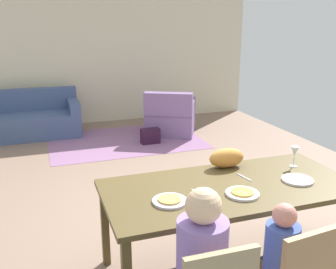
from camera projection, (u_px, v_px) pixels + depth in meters
ground_plane at (145, 184)px, 4.86m from camera, size 6.45×6.75×0.02m
back_wall at (97, 56)px, 7.57m from camera, size 6.45×0.10×2.70m
dining_table at (230, 193)px, 2.97m from camera, size 1.99×0.93×0.76m
plate_near_man at (170, 201)px, 2.67m from camera, size 0.25×0.25×0.02m
pizza_near_man at (170, 199)px, 2.67m from camera, size 0.17×0.17×0.01m
plate_near_child at (242, 194)px, 2.79m from camera, size 0.25×0.25×0.02m
pizza_near_child at (242, 192)px, 2.78m from camera, size 0.17×0.17×0.01m
plate_near_woman at (297, 180)px, 3.03m from camera, size 0.25×0.25×0.02m
wine_glass at (295, 152)px, 3.30m from camera, size 0.07×0.07×0.19m
fork at (198, 193)px, 2.81m from camera, size 0.06×0.15×0.01m
knife at (244, 177)px, 3.10m from camera, size 0.05×0.17×0.01m
cat at (227, 158)px, 3.31m from camera, size 0.32×0.17×0.17m
area_rug at (125, 140)px, 6.63m from camera, size 2.60×1.80×0.01m
couch at (23, 120)px, 6.80m from camera, size 1.96×0.86×0.82m
armchair at (171, 117)px, 6.96m from camera, size 1.15×1.15×0.82m
handbag at (150, 136)px, 6.44m from camera, size 0.32×0.16×0.26m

